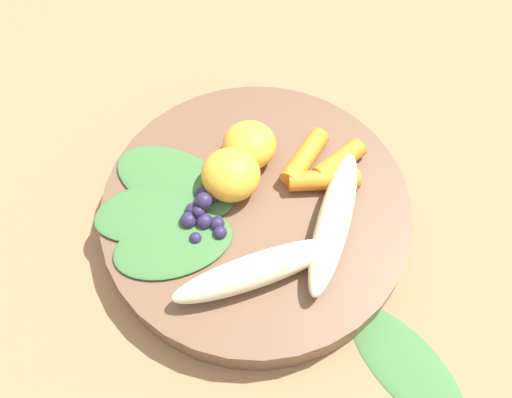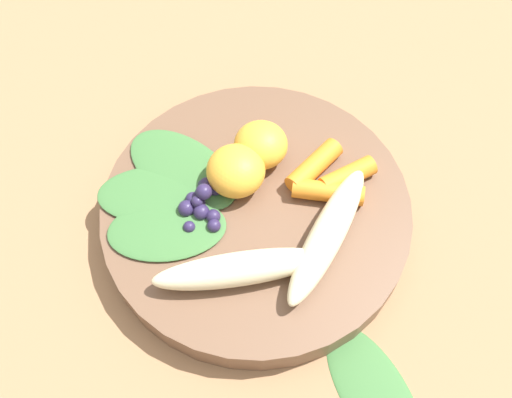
% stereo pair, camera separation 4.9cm
% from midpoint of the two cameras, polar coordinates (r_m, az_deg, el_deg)
% --- Properties ---
extents(ground_plane, '(2.40, 2.40, 0.00)m').
position_cam_midpoint_polar(ground_plane, '(0.53, -2.67, -2.44)').
color(ground_plane, '#99704C').
extents(bowl, '(0.27, 0.27, 0.03)m').
position_cam_midpoint_polar(bowl, '(0.52, -2.73, -1.65)').
color(bowl, brown).
rests_on(bowl, ground_plane).
extents(banana_peeled_left, '(0.04, 0.14, 0.03)m').
position_cam_midpoint_polar(banana_peeled_left, '(0.48, 4.70, -2.42)').
color(banana_peeled_left, beige).
rests_on(banana_peeled_left, bowl).
extents(banana_peeled_right, '(0.13, 0.09, 0.03)m').
position_cam_midpoint_polar(banana_peeled_right, '(0.46, -3.07, -7.25)').
color(banana_peeled_right, beige).
rests_on(banana_peeled_right, bowl).
extents(orange_segment_near, '(0.05, 0.05, 0.04)m').
position_cam_midpoint_polar(orange_segment_near, '(0.50, -5.29, 2.15)').
color(orange_segment_near, '#F4A833').
rests_on(orange_segment_near, bowl).
extents(orange_segment_far, '(0.05, 0.05, 0.04)m').
position_cam_midpoint_polar(orange_segment_far, '(0.52, -3.39, 5.06)').
color(orange_segment_far, '#F4A833').
rests_on(orange_segment_far, bowl).
extents(carrot_front, '(0.06, 0.03, 0.02)m').
position_cam_midpoint_polar(carrot_front, '(0.51, 3.88, 1.62)').
color(carrot_front, orange).
rests_on(carrot_front, bowl).
extents(carrot_mid_left, '(0.05, 0.05, 0.02)m').
position_cam_midpoint_polar(carrot_mid_left, '(0.52, 5.45, 3.45)').
color(carrot_mid_left, orange).
rests_on(carrot_mid_left, bowl).
extents(carrot_mid_right, '(0.04, 0.06, 0.02)m').
position_cam_midpoint_polar(carrot_mid_right, '(0.52, 2.08, 3.87)').
color(carrot_mid_right, orange).
rests_on(carrot_mid_right, bowl).
extents(blueberry_pile, '(0.04, 0.06, 0.03)m').
position_cam_midpoint_polar(blueberry_pile, '(0.50, -8.07, -1.39)').
color(blueberry_pile, '#2D234C').
rests_on(blueberry_pile, bowl).
extents(kale_leaf_left, '(0.13, 0.10, 0.01)m').
position_cam_midpoint_polar(kale_leaf_left, '(0.52, -10.60, 1.49)').
color(kale_leaf_left, '#3D7038').
rests_on(kale_leaf_left, bowl).
extents(kale_leaf_right, '(0.12, 0.09, 0.01)m').
position_cam_midpoint_polar(kale_leaf_right, '(0.51, -12.40, -1.33)').
color(kale_leaf_right, '#3D7038').
rests_on(kale_leaf_right, bowl).
extents(kale_leaf_rear, '(0.12, 0.10, 0.01)m').
position_cam_midpoint_polar(kale_leaf_rear, '(0.49, -10.94, -4.61)').
color(kale_leaf_rear, '#3D7038').
rests_on(kale_leaf_rear, bowl).
extents(kale_leaf_stray, '(0.12, 0.12, 0.01)m').
position_cam_midpoint_polar(kale_leaf_stray, '(0.49, 11.64, -15.81)').
color(kale_leaf_stray, '#3D7038').
rests_on(kale_leaf_stray, ground_plane).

